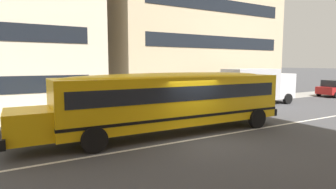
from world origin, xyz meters
The scene contains 7 objects.
ground_plane centered at (0.00, 0.00, 0.00)m, with size 400.00×400.00×0.00m, color #424244.
sidewalk_far centered at (0.00, 8.40, 0.01)m, with size 120.00×3.00×0.01m, color gray.
lane_centreline centered at (0.00, 0.00, 0.00)m, with size 110.00×0.16×0.01m, color silver.
school_bus centered at (-0.45, 1.49, 1.67)m, with size 12.61×3.13×2.81m.
parked_car_red_mid_block centered at (21.02, 5.81, 0.84)m, with size 3.95×1.98×1.64m.
box_truck centered at (10.38, 6.04, 1.54)m, with size 6.12×2.64×2.82m.
apartment_block_far_centre centered at (9.54, 15.33, 9.85)m, with size 17.21×10.91×19.70m.
Camera 1 is at (-6.88, -9.40, 3.20)m, focal length 29.60 mm.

